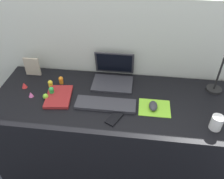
{
  "coord_description": "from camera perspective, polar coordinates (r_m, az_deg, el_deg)",
  "views": [
    {
      "loc": [
        0.14,
        -1.24,
        1.82
      ],
      "look_at": [
        -0.01,
        0.0,
        0.83
      ],
      "focal_mm": 37.91,
      "sensor_mm": 36.0,
      "label": 1
    }
  ],
  "objects": [
    {
      "name": "ground_plane",
      "position": [
        2.21,
        0.33,
        -17.11
      ],
      "size": [
        6.0,
        6.0,
        0.0
      ],
      "primitive_type": "plane",
      "color": "#474C56"
    },
    {
      "name": "back_wall",
      "position": [
        1.99,
        1.67,
        2.86
      ],
      "size": [
        2.91,
        0.05,
        1.34
      ],
      "primitive_type": "cube",
      "color": "beige",
      "rests_on": "ground_plane"
    },
    {
      "name": "desk",
      "position": [
        1.92,
        0.37,
        -10.85
      ],
      "size": [
        1.71,
        0.65,
        0.74
      ],
      "primitive_type": "cube",
      "color": "black",
      "rests_on": "ground_plane"
    },
    {
      "name": "laptop",
      "position": [
        1.81,
        0.33,
        3.69
      ],
      "size": [
        0.3,
        0.26,
        0.21
      ],
      "color": "#333338",
      "rests_on": "desk"
    },
    {
      "name": "keyboard",
      "position": [
        1.61,
        -1.57,
        -3.57
      ],
      "size": [
        0.41,
        0.13,
        0.02
      ],
      "primitive_type": "cube",
      "color": "#333338",
      "rests_on": "desk"
    },
    {
      "name": "mousepad",
      "position": [
        1.62,
        10.19,
        -4.37
      ],
      "size": [
        0.21,
        0.17,
        0.0
      ],
      "primitive_type": "cube",
      "color": "#8CDB33",
      "rests_on": "desk"
    },
    {
      "name": "mouse",
      "position": [
        1.6,
        9.91,
        -3.9
      ],
      "size": [
        0.06,
        0.1,
        0.03
      ],
      "primitive_type": "ellipsoid",
      "color": "#333338",
      "rests_on": "mousepad"
    },
    {
      "name": "cell_phone",
      "position": [
        1.52,
        0.55,
        -6.93
      ],
      "size": [
        0.12,
        0.14,
        0.01
      ],
      "primitive_type": "cube",
      "rotation": [
        0.0,
        0.0,
        -0.47
      ],
      "color": "black",
      "rests_on": "desk"
    },
    {
      "name": "desk_lamp",
      "position": [
        1.79,
        24.64,
        3.15
      ],
      "size": [
        0.11,
        0.15,
        0.32
      ],
      "color": "black",
      "rests_on": "desk"
    },
    {
      "name": "notebook_pad",
      "position": [
        1.71,
        -12.74,
        -1.68
      ],
      "size": [
        0.2,
        0.26,
        0.02
      ],
      "primitive_type": "cube",
      "rotation": [
        0.0,
        0.0,
        0.12
      ],
      "color": "maroon",
      "rests_on": "desk"
    },
    {
      "name": "picture_frame",
      "position": [
        1.96,
        -18.69,
        5.24
      ],
      "size": [
        0.12,
        0.02,
        0.15
      ],
      "primitive_type": "cube",
      "color": "#B2A58C",
      "rests_on": "desk"
    },
    {
      "name": "coffee_mug",
      "position": [
        1.56,
        23.9,
        -7.32
      ],
      "size": [
        0.07,
        0.07,
        0.09
      ],
      "primitive_type": "cylinder",
      "color": "white",
      "rests_on": "desk"
    },
    {
      "name": "toy_figurine_green",
      "position": [
        1.73,
        -14.36,
        -0.28
      ],
      "size": [
        0.04,
        0.04,
        0.07
      ],
      "color": "green",
      "rests_on": "desk"
    },
    {
      "name": "toy_figurine_pink",
      "position": [
        1.77,
        -18.99,
        -1.12
      ],
      "size": [
        0.03,
        0.03,
        0.04
      ],
      "primitive_type": "cone",
      "color": "pink",
      "rests_on": "desk"
    },
    {
      "name": "toy_figurine_red",
      "position": [
        1.87,
        -20.43,
        1.01
      ],
      "size": [
        0.04,
        0.04,
        0.04
      ],
      "primitive_type": "cone",
      "color": "red",
      "rests_on": "desk"
    },
    {
      "name": "toy_figurine_lime",
      "position": [
        1.71,
        -15.73,
        -1.63
      ],
      "size": [
        0.04,
        0.04,
        0.04
      ],
      "primitive_type": "ellipsoid",
      "color": "#8CDB33",
      "rests_on": "desk"
    },
    {
      "name": "toy_figurine_orange",
      "position": [
        1.83,
        -12.2,
        2.27
      ],
      "size": [
        0.03,
        0.03,
        0.06
      ],
      "color": "orange",
      "rests_on": "desk"
    },
    {
      "name": "toy_figurine_yellow",
      "position": [
        1.81,
        -14.64,
        1.38
      ],
      "size": [
        0.04,
        0.04,
        0.06
      ],
      "color": "yellow",
      "rests_on": "desk"
    }
  ]
}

